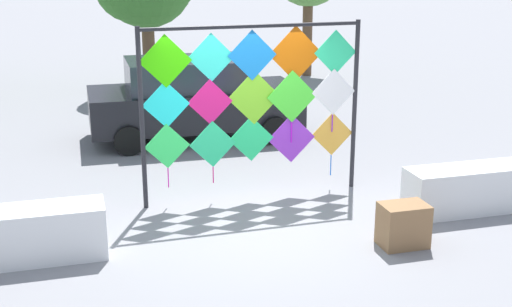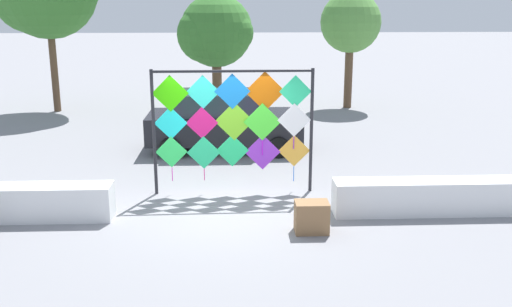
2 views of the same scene
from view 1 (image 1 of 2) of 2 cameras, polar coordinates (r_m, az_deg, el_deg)
name	(u,v)px [view 1 (image 1 of 2)]	position (r m, az deg, el deg)	size (l,w,h in m)	color
ground	(260,223)	(9.46, 0.31, -5.90)	(120.00, 120.00, 0.00)	gray
kite_display_rack	(254,94)	(10.01, -0.18, 5.06)	(3.38, 0.13, 2.66)	#232328
parked_car	(193,98)	(13.61, -5.39, 4.69)	(4.17, 2.03, 1.61)	black
cardboard_box_large	(403,225)	(8.86, 12.35, -5.94)	(0.60, 0.42, 0.56)	olive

